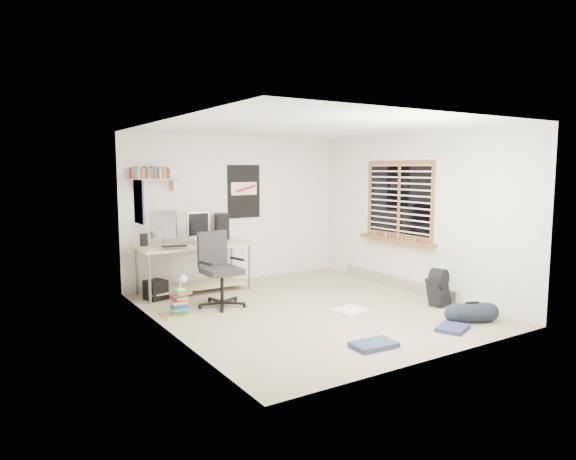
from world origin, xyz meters
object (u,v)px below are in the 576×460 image
backpack (438,291)px  book_stack (179,304)px  desk (194,269)px  office_chair (222,272)px  duffel_bag (472,312)px

backpack → book_stack: bearing=139.3°
desk → backpack: bearing=-61.9°
desk → backpack: desk is taller
office_chair → book_stack: size_ratio=2.37×
office_chair → book_stack: bearing=176.6°
office_chair → book_stack: office_chair is taller
desk → office_chair: (0.01, -1.02, 0.12)m
office_chair → duffel_bag: office_chair is taller
desk → office_chair: 1.03m
desk → book_stack: bearing=-138.1°
desk → backpack: 3.73m
duffel_bag → book_stack: duffel_bag is taller
desk → duffel_bag: 4.16m
desk → office_chair: size_ratio=1.64×
book_stack → desk: bearing=59.1°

